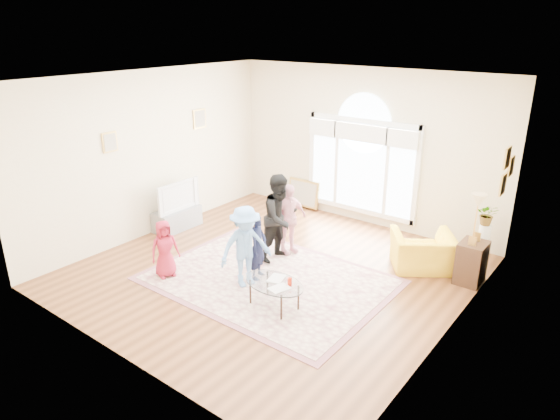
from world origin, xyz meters
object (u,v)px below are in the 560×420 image
Objects in this scene: tv_console at (177,219)px; coffee_table at (274,284)px; television at (176,195)px; armchair at (422,252)px; area_rug at (269,280)px.

tv_console is 3.69m from coffee_table.
television reaches higher than coffee_table.
coffee_table is (3.47, -1.19, -0.32)m from television.
tv_console is at bearing 180.00° from television.
tv_console is 0.94× the size of coffee_table.
tv_console is 4.90m from armchair.
coffee_table is (3.48, -1.19, 0.19)m from tv_console.
tv_console is 0.96× the size of television.
armchair is (1.83, 1.93, 0.31)m from area_rug.
area_rug is 3.03m from television.
coffee_table is at bearing -45.48° from area_rug.
television reaches higher than tv_console.
coffee_table is 2.81m from armchair.
area_rug is 3.62× the size of armchair.
armchair is at bearing 15.76° from tv_console.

